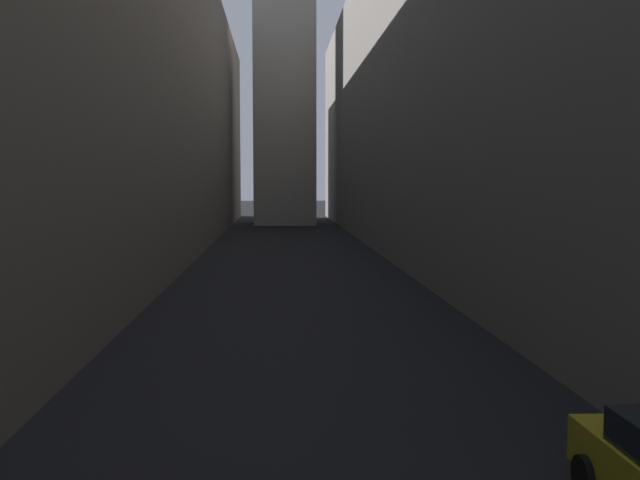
% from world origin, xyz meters
% --- Properties ---
extents(ground_plane, '(264.00, 264.00, 0.00)m').
position_xyz_m(ground_plane, '(0.00, 48.00, 0.00)').
color(ground_plane, black).
extents(building_block_left, '(13.80, 108.00, 19.94)m').
position_xyz_m(building_block_left, '(-12.40, 50.00, 9.97)').
color(building_block_left, '#60594F').
rests_on(building_block_left, ground).
extents(building_block_right, '(14.39, 108.00, 20.91)m').
position_xyz_m(building_block_right, '(12.70, 50.00, 10.45)').
color(building_block_right, slate).
rests_on(building_block_right, ground).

